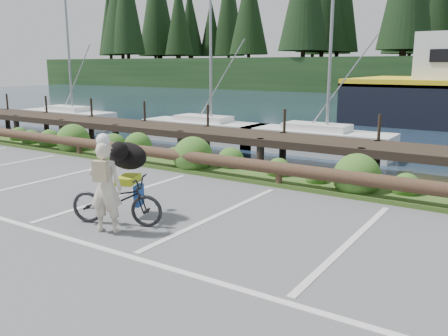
# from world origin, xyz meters

# --- Properties ---
(ground) EXTENTS (72.00, 72.00, 0.00)m
(ground) POSITION_xyz_m (0.00, 0.00, 0.00)
(ground) COLOR #545457
(vegetation_strip) EXTENTS (34.00, 1.60, 0.10)m
(vegetation_strip) POSITION_xyz_m (0.00, 5.30, 0.05)
(vegetation_strip) COLOR #3D5B21
(vegetation_strip) RESTS_ON ground
(log_rail) EXTENTS (32.00, 0.30, 0.60)m
(log_rail) POSITION_xyz_m (0.00, 4.60, 0.00)
(log_rail) COLOR #443021
(log_rail) RESTS_ON ground
(bicycle) EXTENTS (1.82, 1.18, 0.90)m
(bicycle) POSITION_xyz_m (-1.23, 0.58, 0.45)
(bicycle) COLOR black
(bicycle) RESTS_ON ground
(cyclist) EXTENTS (0.68, 0.56, 1.59)m
(cyclist) POSITION_xyz_m (-1.09, 0.20, 0.79)
(cyclist) COLOR beige
(cyclist) RESTS_ON ground
(dog) EXTENTS (0.73, 0.99, 0.52)m
(dog) POSITION_xyz_m (-1.43, 1.09, 1.16)
(dog) COLOR black
(dog) RESTS_ON bicycle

